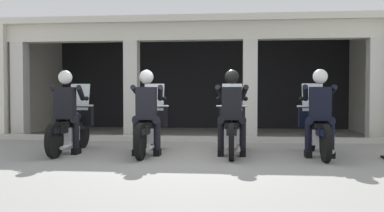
% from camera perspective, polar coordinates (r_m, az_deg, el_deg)
% --- Properties ---
extents(ground_plane, '(80.00, 80.00, 0.00)m').
position_cam_1_polar(ground_plane, '(11.11, 1.41, -4.22)').
color(ground_plane, gray).
extents(station_building, '(10.04, 4.00, 3.07)m').
position_cam_1_polar(station_building, '(12.68, 0.69, 5.34)').
color(station_building, black).
rests_on(station_building, ground).
extents(kerb_strip, '(9.54, 0.24, 0.12)m').
position_cam_1_polar(kerb_strip, '(10.24, -0.56, -4.40)').
color(kerb_strip, '#B7B5AD').
rests_on(kerb_strip, ground).
extents(motorcycle_far_left, '(0.62, 2.04, 1.35)m').
position_cam_1_polar(motorcycle_far_left, '(8.70, -15.78, -2.66)').
color(motorcycle_far_left, black).
rests_on(motorcycle_far_left, ground).
extents(police_officer_far_left, '(0.63, 0.61, 1.58)m').
position_cam_1_polar(police_officer_far_left, '(8.42, -16.52, 0.17)').
color(police_officer_far_left, black).
rests_on(police_officer_far_left, ground).
extents(motorcycle_center_left, '(0.62, 2.04, 1.35)m').
position_cam_1_polar(motorcycle_center_left, '(8.22, -5.66, -2.86)').
color(motorcycle_center_left, black).
rests_on(motorcycle_center_left, ground).
extents(police_officer_center_left, '(0.63, 0.61, 1.58)m').
position_cam_1_polar(police_officer_center_left, '(7.92, -6.08, 0.14)').
color(police_officer_center_left, black).
rests_on(police_officer_center_left, ground).
extents(motorcycle_center_right, '(0.62, 2.04, 1.35)m').
position_cam_1_polar(motorcycle_center_right, '(8.14, 5.36, -2.90)').
color(motorcycle_center_right, black).
rests_on(motorcycle_center_right, ground).
extents(police_officer_center_right, '(0.63, 0.61, 1.58)m').
position_cam_1_polar(police_officer_center_right, '(7.84, 5.35, 0.12)').
color(police_officer_center_right, black).
rests_on(police_officer_center_right, ground).
extents(motorcycle_far_right, '(0.62, 2.04, 1.35)m').
position_cam_1_polar(motorcycle_far_right, '(8.25, 16.33, -2.90)').
color(motorcycle_far_right, black).
rests_on(motorcycle_far_right, ground).
extents(police_officer_far_right, '(0.63, 0.61, 1.58)m').
position_cam_1_polar(police_officer_far_right, '(7.95, 16.72, 0.08)').
color(police_officer_far_right, black).
rests_on(police_officer_far_right, ground).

